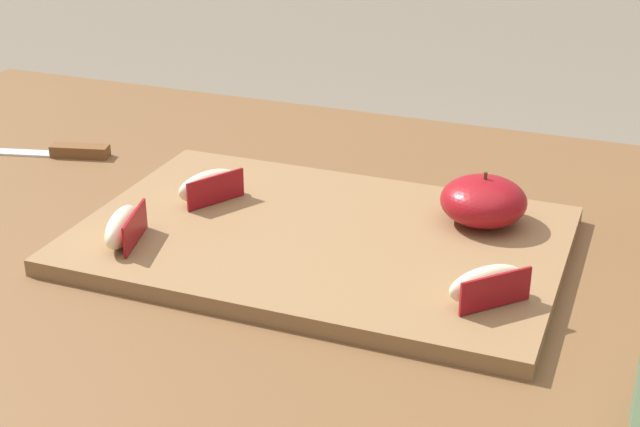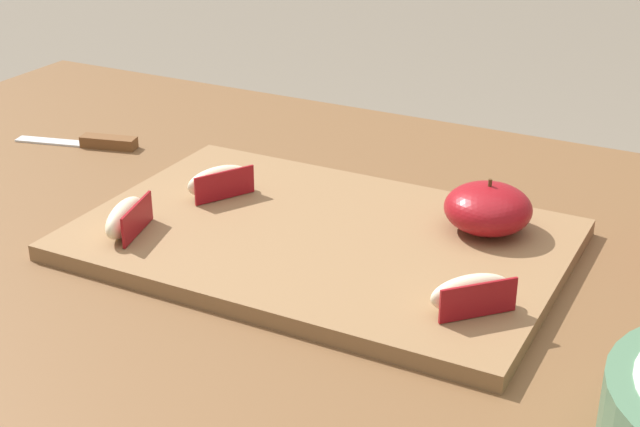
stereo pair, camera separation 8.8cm
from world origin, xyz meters
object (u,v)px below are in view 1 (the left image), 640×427
object	(u,v)px
apple_wedge_right	(209,186)
paring_knife	(69,151)
apple_half_skin_up	(483,201)
apple_wedge_near_knife	(487,285)
apple_wedge_left	(123,227)
cutting_board	(320,240)

from	to	relation	value
apple_wedge_right	paring_knife	xyz separation A→B (m)	(-0.24, 0.09, -0.03)
apple_half_skin_up	apple_wedge_near_knife	world-z (taller)	apple_half_skin_up
apple_wedge_right	apple_wedge_left	bearing A→B (deg)	-104.41
cutting_board	apple_half_skin_up	world-z (taller)	apple_half_skin_up
apple_half_skin_up	apple_wedge_left	distance (m)	0.35
cutting_board	apple_wedge_near_knife	size ratio (longest dim) A/B	6.72
cutting_board	apple_wedge_right	xyz separation A→B (m)	(-0.13, 0.03, 0.02)
cutting_board	apple_wedge_right	world-z (taller)	apple_wedge_right
apple_wedge_left	paring_knife	distance (m)	0.29
apple_wedge_left	apple_wedge_right	bearing A→B (deg)	75.59
cutting_board	apple_wedge_near_knife	bearing A→B (deg)	-22.21
apple_half_skin_up	apple_wedge_left	bearing A→B (deg)	-151.61
apple_half_skin_up	apple_wedge_near_knife	bearing A→B (deg)	-76.56
apple_wedge_right	paring_knife	world-z (taller)	apple_wedge_right
apple_half_skin_up	apple_wedge_near_knife	distance (m)	0.16
apple_half_skin_up	apple_wedge_near_knife	xyz separation A→B (m)	(0.04, -0.15, -0.01)
apple_half_skin_up	apple_wedge_left	world-z (taller)	apple_half_skin_up
apple_half_skin_up	apple_wedge_left	size ratio (longest dim) A/B	1.12
apple_wedge_near_knife	paring_knife	xyz separation A→B (m)	(-0.55, 0.19, -0.03)
apple_wedge_right	cutting_board	bearing A→B (deg)	-12.80
apple_half_skin_up	apple_wedge_right	world-z (taller)	apple_half_skin_up
apple_half_skin_up	paring_knife	distance (m)	0.52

